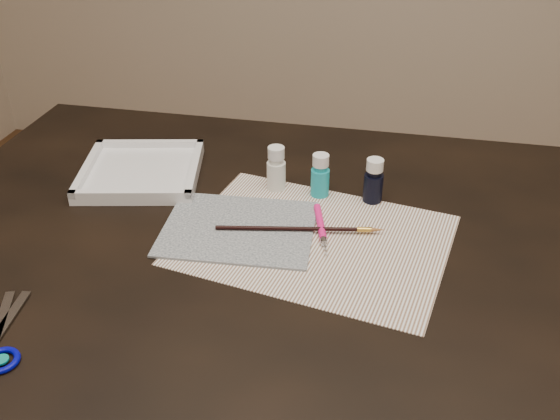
% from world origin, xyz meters
% --- Properties ---
extents(table, '(1.30, 0.90, 0.75)m').
position_xyz_m(table, '(0.00, 0.00, 0.38)').
color(table, black).
rests_on(table, ground).
extents(paper, '(0.48, 0.39, 0.00)m').
position_xyz_m(paper, '(0.06, -0.00, 0.75)').
color(paper, white).
rests_on(paper, table).
extents(canvas, '(0.26, 0.22, 0.00)m').
position_xyz_m(canvas, '(-0.07, 0.00, 0.75)').
color(canvas, black).
rests_on(canvas, paper).
extents(paint_bottle_white, '(0.04, 0.04, 0.09)m').
position_xyz_m(paint_bottle_white, '(-0.04, 0.15, 0.79)').
color(paint_bottle_white, white).
rests_on(paint_bottle_white, table).
extents(paint_bottle_cyan, '(0.04, 0.04, 0.08)m').
position_xyz_m(paint_bottle_cyan, '(0.04, 0.14, 0.79)').
color(paint_bottle_cyan, '#1AACBB').
rests_on(paint_bottle_cyan, table).
extents(paint_bottle_navy, '(0.05, 0.05, 0.08)m').
position_xyz_m(paint_bottle_navy, '(0.14, 0.14, 0.79)').
color(paint_bottle_navy, black).
rests_on(paint_bottle_navy, table).
extents(paintbrush, '(0.28, 0.06, 0.01)m').
position_xyz_m(paintbrush, '(0.03, 0.01, 0.76)').
color(paintbrush, black).
rests_on(paintbrush, canvas).
extents(craft_knife, '(0.05, 0.15, 0.01)m').
position_xyz_m(craft_knife, '(0.07, 0.02, 0.76)').
color(craft_knife, '#F9197E').
rests_on(craft_knife, paper).
extents(palette_tray, '(0.26, 0.26, 0.03)m').
position_xyz_m(palette_tray, '(-0.30, 0.15, 0.76)').
color(palette_tray, white).
rests_on(palette_tray, table).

